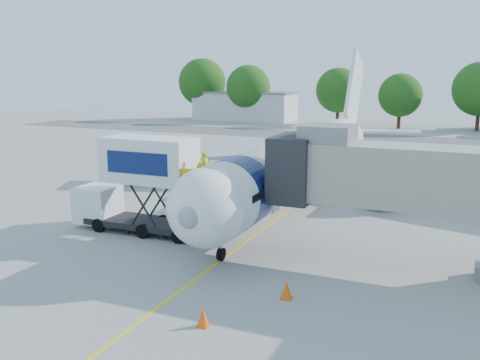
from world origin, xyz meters
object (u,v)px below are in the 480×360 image
at_px(jet_bridge, 401,177).
at_px(catering_hiloader, 140,185).
at_px(aircraft, 303,159).
at_px(ground_tug, 94,304).

height_order(jet_bridge, catering_hiloader, jet_bridge).
xyz_separation_m(aircraft, ground_tug, (-1.51, -21.35, -2.27)).
distance_m(catering_hiloader, ground_tug, 11.47).
bearing_deg(ground_tug, catering_hiloader, 112.77).
distance_m(aircraft, jet_bridge, 13.77).
bearing_deg(aircraft, catering_hiloader, -119.38).
distance_m(jet_bridge, ground_tug, 14.44).
distance_m(aircraft, ground_tug, 21.52).
bearing_deg(jet_bridge, catering_hiloader, -179.99).
height_order(catering_hiloader, ground_tug, catering_hiloader).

